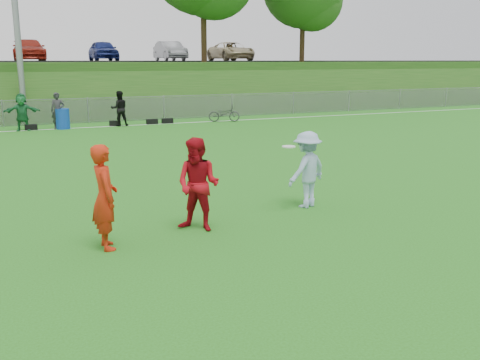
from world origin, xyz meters
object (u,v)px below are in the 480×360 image
player_red_left (105,197)px  frisbee (289,147)px  recycling_bin (63,119)px  bicycle (224,114)px  player_blue (307,170)px  player_red_center (198,185)px

player_red_left → frisbee: size_ratio=6.49×
recycling_bin → frisbee: bearing=-80.4°
player_red_left → bicycle: bearing=-30.1°
player_red_left → frisbee: player_red_left is taller
player_blue → recycling_bin: bearing=-99.4°
player_red_center → bicycle: size_ratio=1.09×
recycling_bin → bicycle: bearing=-1.9°
player_blue → bicycle: player_blue is taller
bicycle → recycling_bin: bearing=107.7°
frisbee → player_blue: bearing=23.1°
bicycle → player_red_left: bearing=171.5°
player_red_center → bicycle: 18.24m
frisbee → bicycle: frisbee is taller
player_blue → player_red_center: bearing=-8.5°
player_red_left → player_blue: player_red_left is taller
frisbee → recycling_bin: 16.88m
player_red_center → frisbee: (2.11, 0.35, 0.53)m
player_red_left → player_red_center: player_red_left is taller
player_blue → frisbee: (-0.60, -0.26, 0.58)m
player_red_left → player_blue: 4.58m
recycling_bin → bicycle: 8.03m
player_blue → recycling_bin: size_ratio=1.77×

